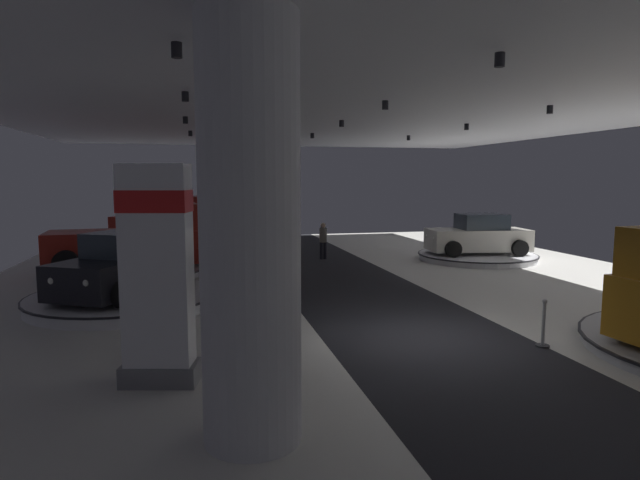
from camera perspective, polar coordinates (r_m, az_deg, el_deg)
ground at (r=11.94m, az=11.16°, el=-10.47°), size 24.00×44.00×0.06m
ceiling_with_spotlights at (r=11.61m, az=11.79°, el=16.86°), size 24.00×44.00×0.39m
column_left at (r=6.79m, az=-7.59°, el=0.61°), size 1.30×1.30×5.50m
brand_sign_pylon at (r=9.16m, az=-17.21°, el=-3.32°), size 1.38×0.91×3.70m
display_platform_deep_left at (r=26.49m, az=-15.77°, el=-0.73°), size 5.68×5.68×0.36m
pickup_truck_deep_left at (r=26.26m, az=-15.20°, el=1.63°), size 5.70×4.05×2.30m
display_platform_mid_left at (r=15.55m, az=-20.41°, el=-5.99°), size 5.13×5.13×0.32m
display_car_mid_left at (r=15.40m, az=-20.47°, el=-2.66°), size 3.64×4.55×1.71m
display_platform_far_right at (r=23.65m, az=16.65°, el=-1.71°), size 5.01×5.01×0.28m
display_car_far_right at (r=23.56m, az=16.79°, el=0.43°), size 4.39×2.65×1.71m
display_platform_far_left at (r=20.53m, az=-20.21°, el=-3.08°), size 5.85×5.85×0.26m
pickup_truck_far_left at (r=20.38m, az=-19.42°, el=-0.14°), size 5.46×3.00×2.30m
visitor_walking_near at (r=22.76m, az=0.35°, el=0.16°), size 0.32×0.32×1.59m
stanchion_a at (r=11.94m, az=23.04°, el=-8.90°), size 0.28×0.28×1.01m
stanchion_b at (r=11.68m, az=-3.25°, el=-8.71°), size 0.28×0.28×1.01m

